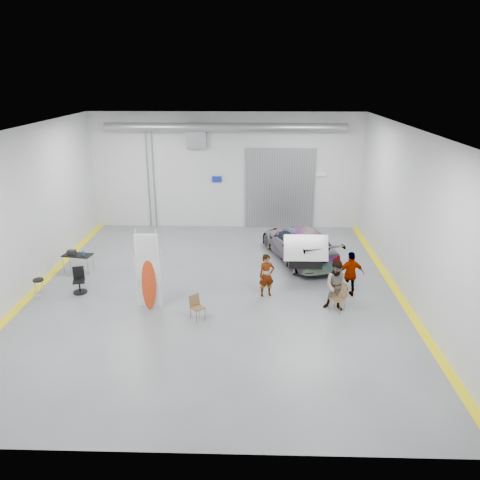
{
  "coord_description": "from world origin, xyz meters",
  "views": [
    {
      "loc": [
        1.38,
        -15.97,
        7.79
      ],
      "look_at": [
        0.88,
        1.62,
        1.5
      ],
      "focal_mm": 35.0,
      "sensor_mm": 36.0,
      "label": 1
    }
  ],
  "objects_px": {
    "shop_stool": "(40,289)",
    "person_c": "(351,274)",
    "surfboard_display": "(148,277)",
    "folding_chair_near": "(198,312)",
    "work_table": "(76,255)",
    "folding_chair_far": "(337,304)",
    "sedan_car": "(299,243)",
    "person_b": "(337,286)",
    "office_chair": "(80,282)",
    "person_a": "(267,275)"
  },
  "relations": [
    {
      "from": "work_table",
      "to": "folding_chair_far",
      "type": "bearing_deg",
      "value": -17.29
    },
    {
      "from": "sedan_car",
      "to": "office_chair",
      "type": "distance_m",
      "value": 9.26
    },
    {
      "from": "folding_chair_near",
      "to": "work_table",
      "type": "height_order",
      "value": "work_table"
    },
    {
      "from": "person_b",
      "to": "shop_stool",
      "type": "bearing_deg",
      "value": -165.98
    },
    {
      "from": "person_c",
      "to": "folding_chair_near",
      "type": "xyz_separation_m",
      "value": [
        -5.41,
        -1.9,
        -0.61
      ]
    },
    {
      "from": "work_table",
      "to": "office_chair",
      "type": "height_order",
      "value": "office_chair"
    },
    {
      "from": "shop_stool",
      "to": "office_chair",
      "type": "xyz_separation_m",
      "value": [
        1.26,
        0.61,
        0.04
      ]
    },
    {
      "from": "sedan_car",
      "to": "surfboard_display",
      "type": "xyz_separation_m",
      "value": [
        -5.63,
        -4.8,
        0.45
      ]
    },
    {
      "from": "surfboard_display",
      "to": "shop_stool",
      "type": "relative_size",
      "value": 3.73
    },
    {
      "from": "person_c",
      "to": "folding_chair_far",
      "type": "distance_m",
      "value": 1.49
    },
    {
      "from": "sedan_car",
      "to": "folding_chair_far",
      "type": "distance_m",
      "value": 4.94
    },
    {
      "from": "person_c",
      "to": "folding_chair_far",
      "type": "height_order",
      "value": "person_c"
    },
    {
      "from": "surfboard_display",
      "to": "shop_stool",
      "type": "xyz_separation_m",
      "value": [
        -4.16,
        0.59,
        -0.79
      ]
    },
    {
      "from": "surfboard_display",
      "to": "folding_chair_far",
      "type": "relative_size",
      "value": 3.17
    },
    {
      "from": "folding_chair_near",
      "to": "folding_chair_far",
      "type": "distance_m",
      "value": 4.81
    },
    {
      "from": "folding_chair_near",
      "to": "work_table",
      "type": "relative_size",
      "value": 0.67
    },
    {
      "from": "folding_chair_far",
      "to": "work_table",
      "type": "bearing_deg",
      "value": -162.26
    },
    {
      "from": "person_c",
      "to": "work_table",
      "type": "height_order",
      "value": "person_c"
    },
    {
      "from": "person_a",
      "to": "shop_stool",
      "type": "height_order",
      "value": "person_a"
    },
    {
      "from": "office_chair",
      "to": "shop_stool",
      "type": "bearing_deg",
      "value": -170.46
    },
    {
      "from": "folding_chair_near",
      "to": "office_chair",
      "type": "bearing_deg",
      "value": 116.31
    },
    {
      "from": "sedan_car",
      "to": "folding_chair_far",
      "type": "relative_size",
      "value": 5.5
    },
    {
      "from": "person_c",
      "to": "folding_chair_near",
      "type": "distance_m",
      "value": 5.77
    },
    {
      "from": "person_b",
      "to": "office_chair",
      "type": "height_order",
      "value": "person_b"
    },
    {
      "from": "person_a",
      "to": "person_b",
      "type": "height_order",
      "value": "person_b"
    },
    {
      "from": "folding_chair_near",
      "to": "sedan_car",
      "type": "bearing_deg",
      "value": 13.64
    },
    {
      "from": "folding_chair_near",
      "to": "surfboard_display",
      "type": "bearing_deg",
      "value": 116.43
    },
    {
      "from": "surfboard_display",
      "to": "person_a",
      "type": "bearing_deg",
      "value": 13.41
    },
    {
      "from": "shop_stool",
      "to": "office_chair",
      "type": "height_order",
      "value": "office_chair"
    },
    {
      "from": "surfboard_display",
      "to": "office_chair",
      "type": "height_order",
      "value": "surfboard_display"
    },
    {
      "from": "sedan_car",
      "to": "person_b",
      "type": "relative_size",
      "value": 2.81
    },
    {
      "from": "person_a",
      "to": "folding_chair_far",
      "type": "distance_m",
      "value": 2.73
    },
    {
      "from": "surfboard_display",
      "to": "folding_chair_near",
      "type": "xyz_separation_m",
      "value": [
        1.76,
        -0.72,
        -0.92
      ]
    },
    {
      "from": "person_a",
      "to": "office_chair",
      "type": "xyz_separation_m",
      "value": [
        -6.99,
        0.08,
        -0.38
      ]
    },
    {
      "from": "sedan_car",
      "to": "shop_stool",
      "type": "distance_m",
      "value": 10.66
    },
    {
      "from": "person_b",
      "to": "person_c",
      "type": "distance_m",
      "value": 1.27
    },
    {
      "from": "person_c",
      "to": "surfboard_display",
      "type": "distance_m",
      "value": 7.28
    },
    {
      "from": "shop_stool",
      "to": "office_chair",
      "type": "bearing_deg",
      "value": 25.69
    },
    {
      "from": "person_b",
      "to": "shop_stool",
      "type": "relative_size",
      "value": 2.3
    },
    {
      "from": "person_a",
      "to": "work_table",
      "type": "bearing_deg",
      "value": 147.82
    },
    {
      "from": "sedan_car",
      "to": "work_table",
      "type": "distance_m",
      "value": 9.49
    },
    {
      "from": "person_c",
      "to": "folding_chair_near",
      "type": "height_order",
      "value": "person_c"
    },
    {
      "from": "surfboard_display",
      "to": "sedan_car",
      "type": "bearing_deg",
      "value": 38.68
    },
    {
      "from": "person_b",
      "to": "person_c",
      "type": "xyz_separation_m",
      "value": [
        0.68,
        1.08,
        -0.03
      ]
    },
    {
      "from": "person_b",
      "to": "person_c",
      "type": "relative_size",
      "value": 1.04
    },
    {
      "from": "person_c",
      "to": "folding_chair_far",
      "type": "relative_size",
      "value": 1.88
    },
    {
      "from": "surfboard_display",
      "to": "folding_chair_near",
      "type": "distance_m",
      "value": 2.12
    },
    {
      "from": "sedan_car",
      "to": "person_c",
      "type": "relative_size",
      "value": 2.92
    },
    {
      "from": "shop_stool",
      "to": "person_c",
      "type": "bearing_deg",
      "value": 2.98
    },
    {
      "from": "sedan_car",
      "to": "person_a",
      "type": "height_order",
      "value": "person_a"
    }
  ]
}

